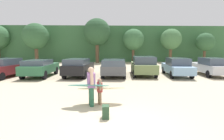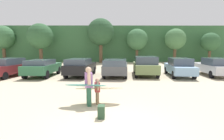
% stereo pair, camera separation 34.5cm
% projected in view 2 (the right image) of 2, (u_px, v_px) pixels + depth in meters
% --- Properties ---
extents(ground_plane, '(120.00, 120.00, 0.00)m').
position_uv_depth(ground_plane, '(112.00, 127.00, 5.69)').
color(ground_plane, '#C1B293').
extents(hillside_ridge, '(108.00, 12.00, 6.15)m').
position_uv_depth(hillside_ridge, '(111.00, 44.00, 37.30)').
color(hillside_ridge, '#38663D').
rests_on(hillside_ridge, ground_plane).
extents(tree_far_left, '(3.78, 3.78, 6.04)m').
position_uv_depth(tree_far_left, '(3.00, 37.00, 30.37)').
color(tree_far_left, brown).
rests_on(tree_far_left, ground_plane).
extents(tree_left, '(3.98, 3.98, 6.19)m').
position_uv_depth(tree_left, '(40.00, 37.00, 28.72)').
color(tree_left, brown).
rests_on(tree_left, ground_plane).
extents(tree_far_right, '(4.26, 4.26, 7.06)m').
position_uv_depth(tree_far_right, '(101.00, 32.00, 29.32)').
color(tree_far_right, brown).
rests_on(tree_far_right, ground_plane).
extents(tree_center_right, '(3.46, 3.46, 5.47)m').
position_uv_depth(tree_center_right, '(137.00, 40.00, 29.82)').
color(tree_center_right, brown).
rests_on(tree_center_right, ground_plane).
extents(tree_center, '(3.32, 3.32, 5.44)m').
position_uv_depth(tree_center, '(175.00, 39.00, 29.20)').
color(tree_center, brown).
rests_on(tree_center, ground_plane).
extents(tree_right, '(2.92, 2.92, 4.79)m').
position_uv_depth(tree_right, '(210.00, 42.00, 29.13)').
color(tree_right, brown).
rests_on(tree_right, ground_plane).
extents(parked_car_maroon, '(2.59, 4.82, 1.55)m').
position_uv_depth(parked_car_maroon, '(9.00, 67.00, 15.54)').
color(parked_car_maroon, maroon).
rests_on(parked_car_maroon, ground_plane).
extents(parked_car_forest_green, '(2.12, 4.39, 1.44)m').
position_uv_depth(parked_car_forest_green, '(42.00, 67.00, 15.61)').
color(parked_car_forest_green, '#2D6642').
rests_on(parked_car_forest_green, ground_plane).
extents(parked_car_black, '(2.35, 4.46, 1.53)m').
position_uv_depth(parked_car_black, '(80.00, 67.00, 15.69)').
color(parked_car_black, black).
rests_on(parked_car_black, ground_plane).
extents(parked_car_dark_gray, '(2.35, 4.94, 1.48)m').
position_uv_depth(parked_car_dark_gray, '(116.00, 67.00, 15.75)').
color(parked_car_dark_gray, '#4C4F54').
rests_on(parked_car_dark_gray, ground_plane).
extents(parked_car_olive_green, '(2.30, 4.68, 1.68)m').
position_uv_depth(parked_car_olive_green, '(145.00, 66.00, 16.17)').
color(parked_car_olive_green, '#6B7F4C').
rests_on(parked_car_olive_green, ground_plane).
extents(parked_car_sky_blue, '(2.17, 4.74, 1.56)m').
position_uv_depth(parked_car_sky_blue, '(179.00, 67.00, 15.73)').
color(parked_car_sky_blue, '#84ADD1').
rests_on(parked_car_sky_blue, ground_plane).
extents(parked_car_silver, '(1.98, 4.85, 1.57)m').
position_uv_depth(parked_car_silver, '(213.00, 67.00, 16.02)').
color(parked_car_silver, silver).
rests_on(parked_car_silver, ground_plane).
extents(person_adult, '(0.38, 0.73, 1.64)m').
position_uv_depth(person_adult, '(89.00, 84.00, 7.73)').
color(person_adult, '#26593F').
rests_on(person_adult, ground_plane).
extents(person_child, '(0.26, 0.51, 1.13)m').
position_uv_depth(person_child, '(97.00, 90.00, 7.96)').
color(person_child, '#8C6B4C').
rests_on(person_child, ground_plane).
extents(surfboard_teal, '(1.84, 0.67, 0.23)m').
position_uv_depth(surfboard_teal, '(86.00, 85.00, 7.69)').
color(surfboard_teal, teal).
extents(surfboard_cream, '(2.14, 0.72, 0.26)m').
position_uv_depth(surfboard_cream, '(99.00, 88.00, 8.07)').
color(surfboard_cream, beige).
extents(backpack_dropped, '(0.24, 0.34, 0.45)m').
position_uv_depth(backpack_dropped, '(101.00, 112.00, 6.40)').
color(backpack_dropped, '#2D4C33').
rests_on(backpack_dropped, ground_plane).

